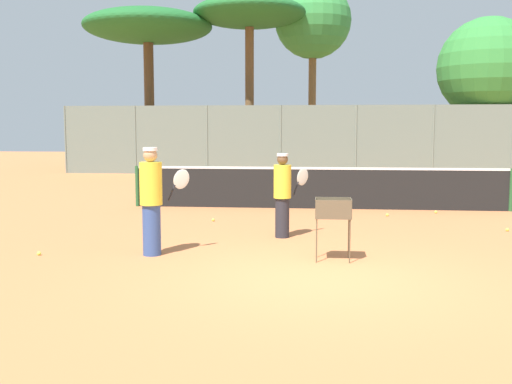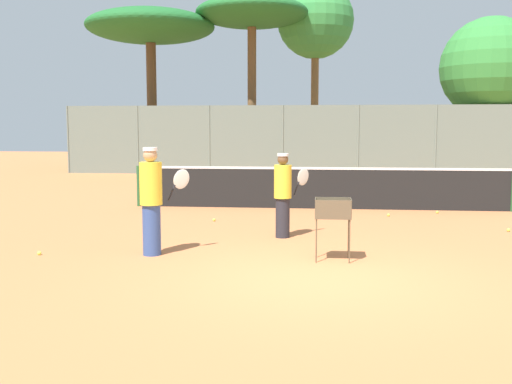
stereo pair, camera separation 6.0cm
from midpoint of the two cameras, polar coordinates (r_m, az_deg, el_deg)
name	(u,v)px [view 1 (the left image)]	position (r m, az deg, el deg)	size (l,w,h in m)	color
ground_plane	(319,279)	(8.44, 5.86, -8.21)	(80.00, 80.00, 0.00)	#C67242
tennis_net	(318,187)	(15.40, 5.86, 0.47)	(9.64, 0.10, 1.07)	#26592D
back_fence	(318,140)	(26.04, 5.86, 4.92)	(22.75, 0.08, 3.02)	slate
tree_0	(249,15)	(30.19, -0.69, 16.47)	(5.45, 5.45, 8.26)	brown
tree_1	(488,68)	(28.79, 21.19, 10.94)	(4.43, 4.43, 6.89)	brown
tree_2	(496,45)	(30.09, 21.86, 12.85)	(4.30, 4.30, 6.53)	brown
tree_3	(148,28)	(31.06, -10.31, 15.09)	(6.35, 6.35, 7.80)	brown
tree_4	(313,21)	(32.37, 5.39, 15.87)	(3.96, 3.96, 9.57)	brown
player_white_outfit	(283,194)	(11.33, 2.42, -0.19)	(0.69, 0.68, 1.60)	#26262D
player_red_cap	(152,200)	(9.90, -10.08, -0.72)	(0.78, 0.65, 1.77)	#334C8C
ball_cart	(333,214)	(9.44, 7.21, -2.06)	(0.56, 0.41, 0.98)	brown
tennis_ball_0	(39,253)	(10.49, -20.12, -5.51)	(0.07, 0.07, 0.07)	#D1E54C
tennis_ball_2	(213,220)	(13.39, -4.22, -2.66)	(0.07, 0.07, 0.07)	#D1E54C
tennis_ball_3	(507,230)	(13.10, 22.70, -3.33)	(0.07, 0.07, 0.07)	#D1E54C
tennis_ball_4	(436,212)	(15.20, 16.65, -1.83)	(0.07, 0.07, 0.07)	#D1E54C
tennis_ball_5	(387,215)	(14.42, 12.28, -2.14)	(0.07, 0.07, 0.07)	#D1E54C
parked_car	(443,156)	(30.66, 17.36, 3.28)	(4.20, 1.70, 1.60)	#232328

